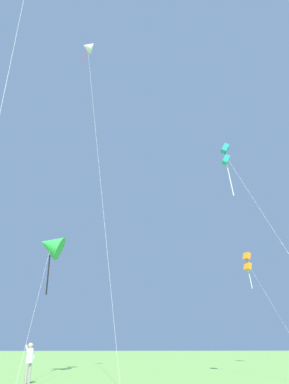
{
  "coord_description": "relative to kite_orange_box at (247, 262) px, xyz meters",
  "views": [
    {
      "loc": [
        2.27,
        -5.62,
        1.58
      ],
      "look_at": [
        5.41,
        22.89,
        12.72
      ],
      "focal_mm": 37.47,
      "sensor_mm": 36.0,
      "label": 1
    }
  ],
  "objects": [
    {
      "name": "kite_orange_box",
      "position": [
        0.0,
        0.0,
        0.0
      ],
      "size": [
        2.63,
        7.72,
        12.02
      ],
      "color": "orange",
      "rests_on": "ground_plane"
    },
    {
      "name": "kite_green_small",
      "position": [
        -20.69,
        -16.29,
        -2.48
      ],
      "size": [
        2.12,
        10.83,
        9.51
      ],
      "color": "green",
      "rests_on": "ground_plane"
    },
    {
      "name": "kite_white_distant",
      "position": [
        -18.89,
        -17.49,
        14.4
      ],
      "size": [
        3.43,
        9.44,
        25.91
      ],
      "color": "white",
      "rests_on": "ground_plane"
    },
    {
      "name": "kite_teal_box",
      "position": [
        -8.72,
        -20.85,
        3.05
      ],
      "size": [
        1.77,
        10.16,
        14.87
      ],
      "color": "teal",
      "rests_on": "ground_plane"
    },
    {
      "name": "person_near_tree",
      "position": [
        -20.25,
        -23.98,
        -9.8
      ],
      "size": [
        0.48,
        0.45,
        1.79
      ],
      "color": "gray",
      "rests_on": "ground_plane"
    }
  ]
}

